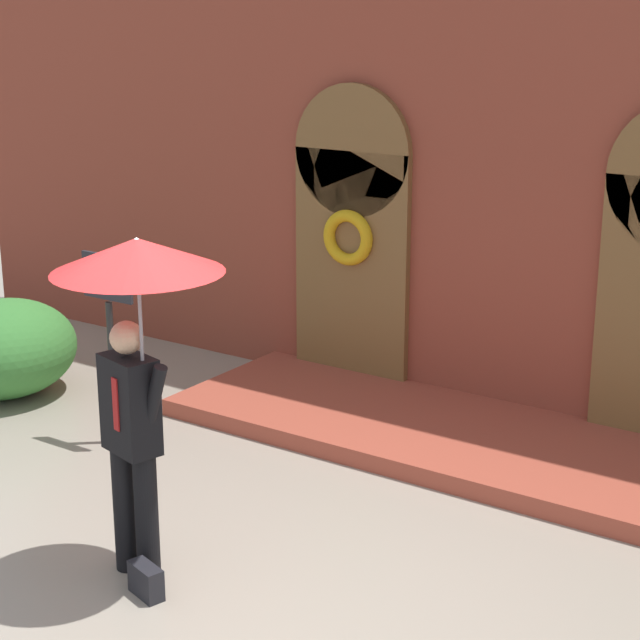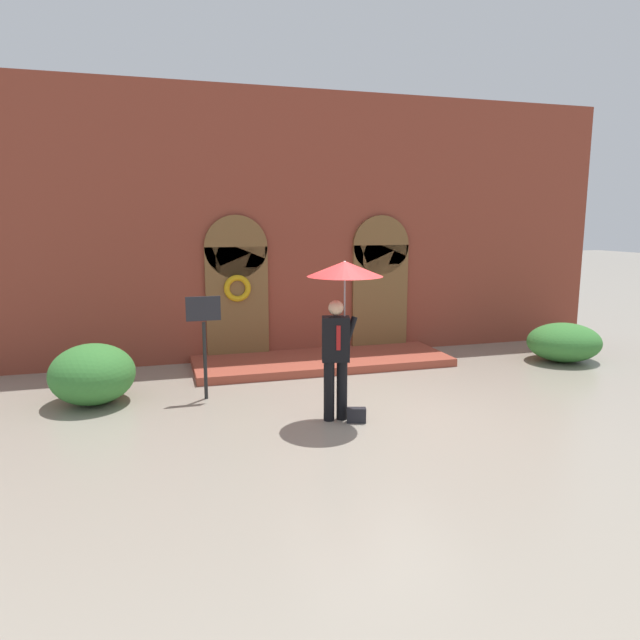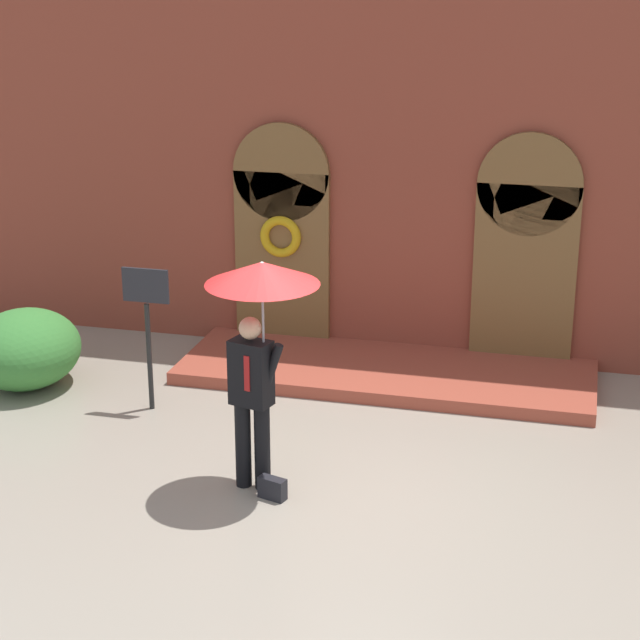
{
  "view_description": "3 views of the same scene",
  "coord_description": "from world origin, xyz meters",
  "px_view_note": "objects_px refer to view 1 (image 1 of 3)",
  "views": [
    {
      "loc": [
        3.99,
        -4.88,
        3.73
      ],
      "look_at": [
        -0.47,
        1.69,
        1.41
      ],
      "focal_mm": 60.0,
      "sensor_mm": 36.0,
      "label": 1
    },
    {
      "loc": [
        -3.21,
        -7.89,
        2.93
      ],
      "look_at": [
        -0.41,
        1.8,
        1.17
      ],
      "focal_mm": 32.0,
      "sensor_mm": 36.0,
      "label": 2
    },
    {
      "loc": [
        2.31,
        -9.35,
        5.07
      ],
      "look_at": [
        -0.39,
        1.21,
        1.36
      ],
      "focal_mm": 60.0,
      "sensor_mm": 36.0,
      "label": 3
    }
  ],
  "objects_px": {
    "shrub_left": "(5,348)",
    "sign_post": "(110,317)",
    "handbag": "(146,581)",
    "person_with_umbrella": "(136,307)"
  },
  "relations": [
    {
      "from": "person_with_umbrella",
      "to": "sign_post",
      "type": "height_order",
      "value": "person_with_umbrella"
    },
    {
      "from": "handbag",
      "to": "shrub_left",
      "type": "height_order",
      "value": "shrub_left"
    },
    {
      "from": "person_with_umbrella",
      "to": "shrub_left",
      "type": "xyz_separation_m",
      "value": [
        -3.64,
        1.86,
        -1.43
      ]
    },
    {
      "from": "person_with_umbrella",
      "to": "handbag",
      "type": "relative_size",
      "value": 8.44
    },
    {
      "from": "shrub_left",
      "to": "person_with_umbrella",
      "type": "bearing_deg",
      "value": -27.02
    },
    {
      "from": "shrub_left",
      "to": "sign_post",
      "type": "bearing_deg",
      "value": -8.97
    },
    {
      "from": "sign_post",
      "to": "shrub_left",
      "type": "bearing_deg",
      "value": 171.03
    },
    {
      "from": "shrub_left",
      "to": "handbag",
      "type": "bearing_deg",
      "value": -28.41
    },
    {
      "from": "person_with_umbrella",
      "to": "handbag",
      "type": "distance_m",
      "value": 1.82
    },
    {
      "from": "person_with_umbrella",
      "to": "sign_post",
      "type": "relative_size",
      "value": 1.37
    }
  ]
}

